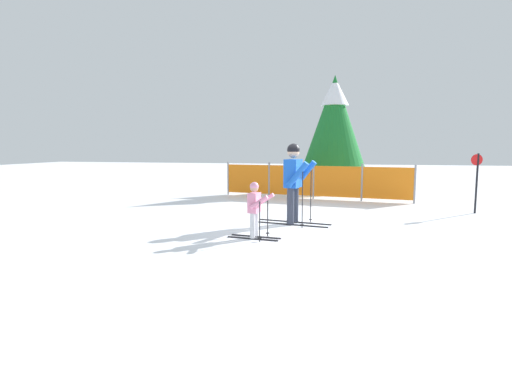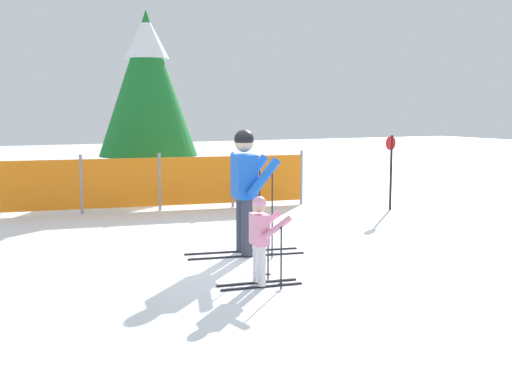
# 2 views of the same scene
# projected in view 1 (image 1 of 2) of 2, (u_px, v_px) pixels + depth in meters

# --- Properties ---
(ground_plane) EXTENTS (60.00, 60.00, 0.00)m
(ground_plane) POSITION_uv_depth(u_px,v_px,m) (305.00, 223.00, 8.69)
(ground_plane) COLOR white
(skier_adult) EXTENTS (1.67, 0.80, 1.73)m
(skier_adult) POSITION_uv_depth(u_px,v_px,m) (294.00, 176.00, 8.55)
(skier_adult) COLOR black
(skier_adult) RESTS_ON ground_plane
(skier_child) EXTENTS (0.99, 0.51, 1.03)m
(skier_child) POSITION_uv_depth(u_px,v_px,m) (255.00, 206.00, 7.22)
(skier_child) COLOR black
(skier_child) RESTS_ON ground_plane
(safety_fence) EXTENTS (6.03, 0.97, 1.15)m
(safety_fence) POSITION_uv_depth(u_px,v_px,m) (314.00, 181.00, 12.76)
(safety_fence) COLOR gray
(safety_fence) RESTS_ON ground_plane
(conifer_far) EXTENTS (2.32, 2.32, 4.31)m
(conifer_far) POSITION_uv_depth(u_px,v_px,m) (334.00, 120.00, 14.92)
(conifer_far) COLOR #4C3823
(conifer_far) RESTS_ON ground_plane
(trail_marker) EXTENTS (0.28, 0.07, 1.50)m
(trail_marker) POSITION_uv_depth(u_px,v_px,m) (477.00, 177.00, 9.92)
(trail_marker) COLOR black
(trail_marker) RESTS_ON ground_plane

